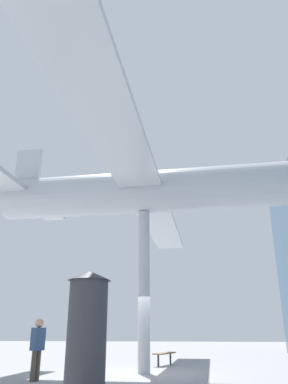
# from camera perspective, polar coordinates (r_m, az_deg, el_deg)

# --- Properties ---
(ground_plane) EXTENTS (80.00, 80.00, 0.00)m
(ground_plane) POSITION_cam_1_polar(r_m,az_deg,el_deg) (13.99, -0.00, -25.95)
(ground_plane) COLOR gray
(support_pylon_central) EXTENTS (0.43, 0.43, 5.69)m
(support_pylon_central) POSITION_cam_1_polar(r_m,az_deg,el_deg) (14.00, -0.00, -14.28)
(support_pylon_central) COLOR #B7B7BC
(support_pylon_central) RESTS_ON ground_plane
(suspended_airplane) EXTENTS (21.12, 13.03, 3.09)m
(suspended_airplane) POSITION_cam_1_polar(r_m,az_deg,el_deg) (14.84, 0.53, 0.09)
(suspended_airplane) COLOR #B2B7BC
(suspended_airplane) RESTS_ON support_pylon_central
(visitor_person) EXTENTS (0.45, 0.35, 1.70)m
(visitor_person) POSITION_cam_1_polar(r_m,az_deg,el_deg) (12.25, -15.93, -21.44)
(visitor_person) COLOR #4C4238
(visitor_person) RESTS_ON ground_plane
(plaza_bench) EXTENTS (1.62, 0.90, 0.50)m
(plaza_bench) POSITION_cam_1_polar(r_m,az_deg,el_deg) (17.03, 3.13, -23.46)
(plaza_bench) COLOR #846647
(plaza_bench) RESTS_ON ground_plane
(info_kiosk) EXTENTS (0.89, 0.89, 2.51)m
(info_kiosk) POSITION_cam_1_polar(r_m,az_deg,el_deg) (7.89, -8.73, -20.68)
(info_kiosk) COLOR #333338
(info_kiosk) RESTS_ON ground_plane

